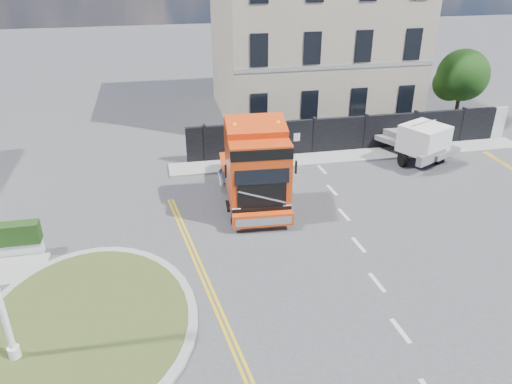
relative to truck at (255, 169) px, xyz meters
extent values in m
plane|color=#424244|center=(0.38, -3.58, -1.78)|extent=(120.00, 120.00, 0.00)
cylinder|color=#999993|center=(-6.62, -6.58, -1.72)|extent=(6.80, 6.80, 0.12)
cylinder|color=#2D441B|center=(-6.62, -6.58, -1.64)|extent=(6.20, 6.20, 0.05)
cube|color=black|center=(6.38, 5.42, -0.78)|extent=(18.00, 0.25, 2.00)
cube|color=silver|center=(14.88, 5.42, -0.78)|extent=(2.60, 0.12, 2.00)
cube|color=#B5A890|center=(6.38, 12.92, 3.72)|extent=(12.00, 10.00, 11.00)
cylinder|color=#382619|center=(14.88, 8.42, -0.58)|extent=(0.24, 0.24, 2.40)
sphere|color=#183810|center=(14.88, 8.42, 1.42)|extent=(3.20, 3.20, 3.20)
sphere|color=#183810|center=(14.38, 8.82, 0.82)|extent=(2.20, 2.20, 2.20)
cube|color=#999993|center=(6.38, 4.52, -1.72)|extent=(20.00, 1.60, 0.12)
cube|color=black|center=(0.07, 1.11, -1.04)|extent=(2.80, 6.40, 0.45)
cube|color=#DD3F0F|center=(-0.04, -0.63, 0.36)|extent=(2.63, 2.73, 2.78)
cube|color=#DD3F0F|center=(0.02, 0.42, 1.50)|extent=(2.53, 1.04, 1.39)
cube|color=black|center=(-0.11, -1.90, 0.75)|extent=(2.19, 0.19, 1.04)
cube|color=#DD3F0F|center=(-0.13, -2.21, -1.24)|extent=(2.50, 0.49, 0.55)
cylinder|color=black|center=(-1.16, -1.36, -1.26)|extent=(0.38, 1.05, 1.03)
cylinder|color=gray|center=(-1.16, -1.36, -1.26)|extent=(0.39, 0.59, 0.57)
cylinder|color=black|center=(0.99, -1.48, -1.26)|extent=(0.38, 1.05, 1.03)
cylinder|color=gray|center=(0.99, -1.48, -1.26)|extent=(0.39, 0.59, 0.57)
cylinder|color=black|center=(-0.95, 2.17, -1.26)|extent=(0.38, 1.05, 1.03)
cylinder|color=gray|center=(-0.95, 2.17, -1.26)|extent=(0.39, 0.59, 0.57)
cylinder|color=black|center=(1.20, 2.04, -1.26)|extent=(0.38, 1.05, 1.03)
cylinder|color=gray|center=(1.20, 2.04, -1.26)|extent=(0.39, 0.59, 0.57)
cylinder|color=black|center=(-0.88, 3.36, -1.26)|extent=(0.38, 1.05, 1.03)
cylinder|color=gray|center=(-0.88, 3.36, -1.26)|extent=(0.39, 0.59, 0.57)
cylinder|color=black|center=(1.27, 3.23, -1.26)|extent=(0.38, 1.05, 1.03)
cylinder|color=gray|center=(1.27, 3.23, -1.26)|extent=(0.39, 0.59, 0.57)
cube|color=slate|center=(9.50, 4.42, -1.02)|extent=(4.18, 5.59, 0.27)
cube|color=silver|center=(9.50, 2.79, -0.32)|extent=(2.72, 2.67, 1.41)
cylinder|color=black|center=(8.47, 2.79, -1.40)|extent=(0.27, 0.76, 0.76)
cylinder|color=black|center=(10.54, 2.79, -1.40)|extent=(0.27, 0.76, 0.76)
cylinder|color=black|center=(8.47, 6.05, -1.40)|extent=(0.27, 0.76, 0.76)
cylinder|color=black|center=(10.54, 6.05, -1.40)|extent=(0.27, 0.76, 0.76)
camera|label=1|loc=(-3.89, -19.34, 8.82)|focal=35.00mm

